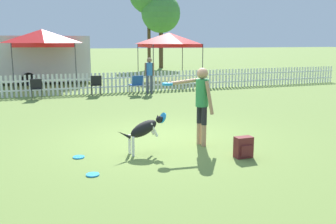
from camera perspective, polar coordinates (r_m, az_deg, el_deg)
ground_plane at (r=8.82m, az=-0.63°, el=-4.24°), size 240.00×240.00×0.00m
handler_person at (r=8.18m, az=4.99°, el=2.25°), size 1.04×0.57×1.72m
leaping_dog at (r=7.68m, az=-3.56°, el=-2.55°), size 1.07×0.35×0.82m
frisbee_near_handler at (r=7.69m, az=-13.45°, el=-6.70°), size 0.23×0.23×0.02m
frisbee_near_dog at (r=6.67m, az=-11.40°, el=-9.34°), size 0.23×0.23×0.02m
backpack_on_grass at (r=7.60m, az=11.45°, el=-5.30°), size 0.35×0.24×0.42m
picket_fence at (r=16.88m, az=-10.67°, el=4.34°), size 26.55×0.04×0.92m
folding_chair_blue_left at (r=16.18m, az=-4.83°, el=4.39°), size 0.54×0.56×0.85m
folding_chair_center at (r=15.82m, az=-19.42°, el=3.62°), size 0.46×0.48×0.83m
folding_chair_green_right at (r=16.23m, az=-10.90°, el=4.29°), size 0.49×0.51×0.87m
canopy_tent_main at (r=20.07m, az=-18.64°, el=10.61°), size 2.88×2.88×2.88m
canopy_tent_secondary at (r=22.24m, az=0.17°, el=10.92°), size 3.00×3.00×2.79m
spectator_standing at (r=16.58m, az=-2.84°, el=6.10°), size 0.41×0.27×1.58m
equipment_trailer at (r=21.83m, az=-18.72°, el=7.72°), size 6.02×2.51×2.57m
tree_left_grove at (r=33.06m, az=-1.09°, el=14.77°), size 3.34×3.34×6.34m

